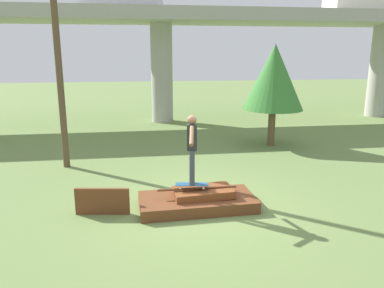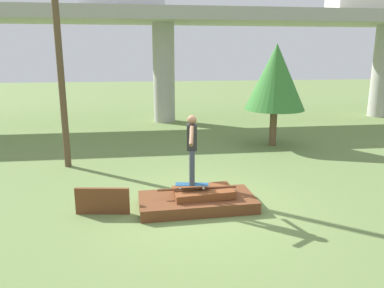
{
  "view_description": "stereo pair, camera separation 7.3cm",
  "coord_description": "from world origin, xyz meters",
  "px_view_note": "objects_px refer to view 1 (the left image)",
  "views": [
    {
      "loc": [
        -1.29,
        -7.99,
        3.5
      ],
      "look_at": [
        -0.12,
        -0.01,
        1.53
      ],
      "focal_mm": 35.0,
      "sensor_mm": 36.0,
      "label": 1
    },
    {
      "loc": [
        -1.22,
        -8.0,
        3.5
      ],
      "look_at": [
        -0.12,
        -0.01,
        1.53
      ],
      "focal_mm": 35.0,
      "sensor_mm": 36.0,
      "label": 2
    }
  ],
  "objects_px": {
    "skater": "(192,145)",
    "tree_behind_left": "(274,77)",
    "utility_pole": "(56,33)",
    "car_on_overpass_left": "(368,2)",
    "skateboard": "(192,185)"
  },
  "relations": [
    {
      "from": "skateboard",
      "to": "utility_pole",
      "type": "bearing_deg",
      "value": 132.24
    },
    {
      "from": "skater",
      "to": "utility_pole",
      "type": "xyz_separation_m",
      "value": [
        -3.44,
        3.79,
        2.56
      ]
    },
    {
      "from": "skateboard",
      "to": "tree_behind_left",
      "type": "distance_m",
      "value": 7.12
    },
    {
      "from": "utility_pole",
      "to": "tree_behind_left",
      "type": "bearing_deg",
      "value": 13.66
    },
    {
      "from": "car_on_overpass_left",
      "to": "skater",
      "type": "bearing_deg",
      "value": -133.97
    },
    {
      "from": "skater",
      "to": "tree_behind_left",
      "type": "distance_m",
      "value": 6.91
    },
    {
      "from": "skater",
      "to": "tree_behind_left",
      "type": "bearing_deg",
      "value": 54.9
    },
    {
      "from": "skater",
      "to": "tree_behind_left",
      "type": "xyz_separation_m",
      "value": [
        3.92,
        5.58,
        1.1
      ]
    },
    {
      "from": "skateboard",
      "to": "utility_pole",
      "type": "height_order",
      "value": "utility_pole"
    },
    {
      "from": "skateboard",
      "to": "tree_behind_left",
      "type": "relative_size",
      "value": 0.2
    },
    {
      "from": "skateboard",
      "to": "car_on_overpass_left",
      "type": "bearing_deg",
      "value": 46.03
    },
    {
      "from": "skater",
      "to": "tree_behind_left",
      "type": "relative_size",
      "value": 0.41
    },
    {
      "from": "tree_behind_left",
      "to": "skater",
      "type": "bearing_deg",
      "value": -125.1
    },
    {
      "from": "utility_pole",
      "to": "car_on_overpass_left",
      "type": "bearing_deg",
      "value": 28.09
    },
    {
      "from": "car_on_overpass_left",
      "to": "utility_pole",
      "type": "height_order",
      "value": "utility_pole"
    }
  ]
}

